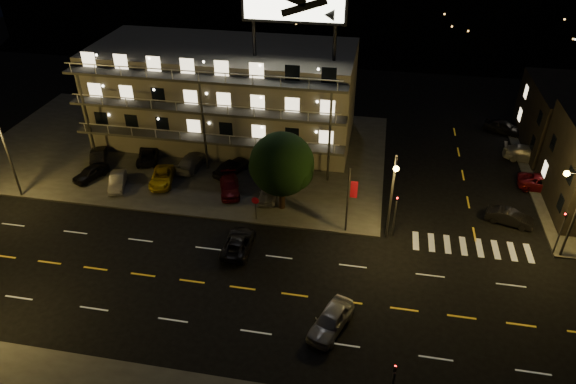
% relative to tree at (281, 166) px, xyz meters
% --- Properties ---
extents(ground, '(140.00, 140.00, 0.00)m').
position_rel_tree_xyz_m(ground, '(1.11, -10.78, -4.60)').
color(ground, black).
rests_on(ground, ground).
extents(curb_nw, '(44.00, 24.00, 0.15)m').
position_rel_tree_xyz_m(curb_nw, '(-12.89, 9.22, -4.52)').
color(curb_nw, '#363633').
rests_on(curb_nw, ground).
extents(motel, '(28.00, 13.80, 18.10)m').
position_rel_tree_xyz_m(motel, '(-8.83, 13.10, 0.74)').
color(motel, gray).
rests_on(motel, ground).
extents(streetlight_nw, '(0.44, 1.92, 8.00)m').
position_rel_tree_xyz_m(streetlight_nw, '(-24.89, -2.85, 0.36)').
color(streetlight_nw, '#2D2D30').
rests_on(streetlight_nw, ground).
extents(streetlight_nc, '(0.44, 1.92, 8.00)m').
position_rel_tree_xyz_m(streetlight_nc, '(9.61, -2.85, 0.36)').
color(streetlight_nc, '#2D2D30').
rests_on(streetlight_nc, ground).
extents(streetlight_ne, '(1.92, 0.44, 8.00)m').
position_rel_tree_xyz_m(streetlight_ne, '(23.25, -2.48, 0.36)').
color(streetlight_ne, '#2D2D30').
rests_on(streetlight_ne, ground).
extents(signal_nw, '(0.20, 0.27, 4.60)m').
position_rel_tree_xyz_m(signal_nw, '(10.11, -2.29, -2.03)').
color(signal_nw, '#2D2D30').
rests_on(signal_nw, ground).
extents(signal_ne, '(0.27, 0.20, 4.60)m').
position_rel_tree_xyz_m(signal_ne, '(23.11, -2.28, -2.03)').
color(signal_ne, '#2D2D30').
rests_on(signal_ne, ground).
extents(banner_north, '(0.83, 0.16, 6.40)m').
position_rel_tree_xyz_m(banner_north, '(6.20, -2.38, -1.17)').
color(banner_north, '#2D2D30').
rests_on(banner_north, ground).
extents(stop_sign, '(0.91, 0.11, 2.61)m').
position_rel_tree_xyz_m(stop_sign, '(-1.89, -2.21, -2.89)').
color(stop_sign, '#2D2D30').
rests_on(stop_sign, ground).
extents(tree, '(5.95, 5.73, 7.49)m').
position_rel_tree_xyz_m(tree, '(0.00, 0.00, 0.00)').
color(tree, black).
rests_on(tree, curb_nw).
extents(lot_car_0, '(2.91, 4.13, 1.30)m').
position_rel_tree_xyz_m(lot_car_0, '(-19.77, 1.56, -3.80)').
color(lot_car_0, black).
rests_on(lot_car_0, curb_nw).
extents(lot_car_1, '(2.50, 4.08, 1.27)m').
position_rel_tree_xyz_m(lot_car_1, '(-16.42, 0.55, -3.81)').
color(lot_car_1, gray).
rests_on(lot_car_1, curb_nw).
extents(lot_car_2, '(2.94, 4.80, 1.24)m').
position_rel_tree_xyz_m(lot_car_2, '(-12.43, 2.05, -3.83)').
color(lot_car_2, yellow).
rests_on(lot_car_2, curb_nw).
extents(lot_car_3, '(3.11, 4.74, 1.28)m').
position_rel_tree_xyz_m(lot_car_3, '(-5.41, 1.68, -3.81)').
color(lot_car_3, '#5B0D13').
rests_on(lot_car_3, curb_nw).
extents(lot_car_4, '(1.81, 4.08, 1.36)m').
position_rel_tree_xyz_m(lot_car_4, '(-1.51, 1.36, -3.77)').
color(lot_car_4, gray).
rests_on(lot_car_4, curb_nw).
extents(lot_car_5, '(2.96, 4.34, 1.35)m').
position_rel_tree_xyz_m(lot_car_5, '(-20.69, 4.93, -3.77)').
color(lot_car_5, black).
rests_on(lot_car_5, curb_nw).
extents(lot_car_6, '(3.33, 4.97, 1.27)m').
position_rel_tree_xyz_m(lot_car_6, '(-15.63, 6.12, -3.82)').
color(lot_car_6, black).
rests_on(lot_car_6, curb_nw).
extents(lot_car_7, '(2.26, 4.94, 1.40)m').
position_rel_tree_xyz_m(lot_car_7, '(-10.60, 5.50, -3.75)').
color(lot_car_7, gray).
rests_on(lot_car_7, curb_nw).
extents(lot_car_8, '(3.40, 4.77, 1.51)m').
position_rel_tree_xyz_m(lot_car_8, '(-6.18, 5.09, -3.70)').
color(lot_car_8, black).
rests_on(lot_car_8, curb_nw).
extents(lot_car_9, '(2.35, 4.12, 1.28)m').
position_rel_tree_xyz_m(lot_car_9, '(-0.68, 5.24, -3.81)').
color(lot_car_9, '#5B0D13').
rests_on(lot_car_9, curb_nw).
extents(side_car_0, '(4.27, 2.48, 1.33)m').
position_rel_tree_xyz_m(side_car_0, '(20.23, 1.44, -3.93)').
color(side_car_0, black).
rests_on(side_car_0, ground).
extents(side_car_1, '(5.30, 2.86, 1.41)m').
position_rel_tree_xyz_m(side_car_1, '(24.59, 7.95, -3.89)').
color(side_car_1, '#5B0D13').
rests_on(side_car_1, ground).
extents(side_car_2, '(5.47, 2.88, 1.51)m').
position_rel_tree_xyz_m(side_car_2, '(24.20, 13.69, -3.84)').
color(side_car_2, gray).
rests_on(side_car_2, ground).
extents(side_car_3, '(4.79, 3.38, 1.52)m').
position_rel_tree_xyz_m(side_car_3, '(22.64, 20.07, -3.84)').
color(side_car_3, black).
rests_on(side_car_3, ground).
extents(road_car_east, '(3.29, 4.89, 1.55)m').
position_rel_tree_xyz_m(road_car_east, '(6.08, -13.48, -3.83)').
color(road_car_east, gray).
rests_on(road_car_east, ground).
extents(road_car_west, '(2.23, 4.73, 1.31)m').
position_rel_tree_xyz_m(road_car_west, '(-2.38, -6.37, -3.95)').
color(road_car_west, black).
rests_on(road_car_west, ground).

